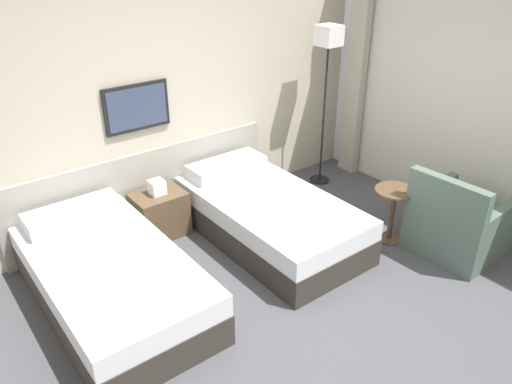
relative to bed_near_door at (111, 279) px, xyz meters
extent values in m
plane|color=#47474C|center=(1.13, -1.07, -0.24)|extent=(16.00, 16.00, 0.00)
cube|color=#B7AD99|center=(1.13, 1.01, 1.11)|extent=(10.00, 0.06, 2.70)
cube|color=gray|center=(0.81, 0.96, 0.16)|extent=(2.80, 0.04, 0.80)
cube|color=black|center=(0.81, 0.96, 1.02)|extent=(0.64, 0.03, 0.44)
cube|color=#333D56|center=(0.81, 0.94, 1.02)|extent=(0.58, 0.01, 0.38)
cube|color=#A8A393|center=(3.43, 0.63, 1.08)|extent=(0.10, 0.24, 2.64)
cube|color=#332D28|center=(0.00, -0.03, -0.10)|extent=(1.02, 1.91, 0.27)
cube|color=silver|center=(0.00, -0.03, 0.12)|extent=(1.01, 1.89, 0.19)
cube|color=silver|center=(0.00, 0.70, 0.28)|extent=(0.82, 0.34, 0.13)
cube|color=#332D28|center=(1.61, -0.03, -0.10)|extent=(1.02, 1.91, 0.27)
cube|color=silver|center=(1.61, -0.03, 0.12)|extent=(1.01, 1.89, 0.19)
cube|color=silver|center=(1.61, 0.70, 0.28)|extent=(0.82, 0.34, 0.13)
cube|color=brown|center=(0.81, 0.70, -0.01)|extent=(0.50, 0.38, 0.45)
cube|color=white|center=(0.81, 0.70, 0.29)|extent=(0.14, 0.14, 0.14)
cylinder|color=black|center=(2.91, 0.60, -0.23)|extent=(0.24, 0.24, 0.02)
cylinder|color=black|center=(2.91, 0.60, 0.58)|extent=(0.02, 0.02, 1.59)
cube|color=white|center=(2.91, 0.60, 1.48)|extent=(0.23, 0.23, 0.22)
cylinder|color=brown|center=(2.54, -0.76, -0.23)|extent=(0.25, 0.25, 0.01)
cylinder|color=brown|center=(2.54, -0.76, 0.03)|extent=(0.05, 0.05, 0.51)
cylinder|color=brown|center=(2.54, -0.76, 0.30)|extent=(0.38, 0.38, 0.02)
cube|color=#4C6056|center=(2.94, -1.25, -0.05)|extent=(0.87, 0.78, 0.38)
cube|color=#4C6056|center=(2.58, -1.27, 0.37)|extent=(0.14, 0.75, 0.45)
cube|color=#4C6056|center=(2.96, -1.57, 0.24)|extent=(0.71, 0.12, 0.18)
cube|color=#4C6056|center=(2.93, -0.92, 0.24)|extent=(0.71, 0.12, 0.18)
camera|label=1|loc=(-1.04, -3.24, 2.47)|focal=35.00mm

